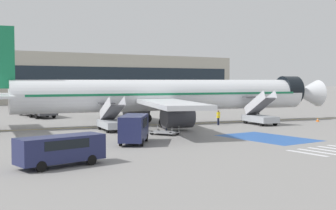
% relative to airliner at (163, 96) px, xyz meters
% --- Properties ---
extents(ground_plane, '(600.00, 600.00, 0.00)m').
position_rel_airliner_xyz_m(ground_plane, '(-1.27, 0.73, -3.41)').
color(ground_plane, gray).
extents(apron_leadline_yellow, '(77.84, 17.61, 0.01)m').
position_rel_airliner_xyz_m(apron_leadline_yellow, '(0.67, -0.15, -3.40)').
color(apron_leadline_yellow, gold).
rests_on(apron_leadline_yellow, ground_plane).
extents(apron_stand_patch_blue, '(5.39, 8.72, 0.01)m').
position_rel_airliner_xyz_m(apron_stand_patch_blue, '(0.67, -15.93, -3.40)').
color(apron_stand_patch_blue, '#2856A8').
rests_on(apron_stand_patch_blue, ground_plane).
extents(apron_walkway_bar_0, '(0.44, 3.60, 0.01)m').
position_rel_airliner_xyz_m(apron_walkway_bar_0, '(-3.53, -23.71, -3.40)').
color(apron_walkway_bar_0, silver).
rests_on(apron_walkway_bar_0, ground_plane).
extents(apron_walkway_bar_1, '(0.44, 3.60, 0.01)m').
position_rel_airliner_xyz_m(apron_walkway_bar_1, '(-2.33, -23.71, -3.40)').
color(apron_walkway_bar_1, silver).
rests_on(apron_walkway_bar_1, ground_plane).
extents(apron_walkway_bar_2, '(0.44, 3.60, 0.01)m').
position_rel_airliner_xyz_m(apron_walkway_bar_2, '(-1.13, -23.71, -3.40)').
color(apron_walkway_bar_2, silver).
rests_on(apron_walkway_bar_2, ground_plane).
extents(airliner, '(44.84, 32.29, 10.81)m').
position_rel_airliner_xyz_m(airliner, '(0.00, 0.00, 0.00)').
color(airliner, silver).
rests_on(airliner, ground_plane).
extents(boarding_stairs_forward, '(3.20, 5.52, 4.07)m').
position_rel_airliner_xyz_m(boarding_stairs_forward, '(9.30, -6.55, -2.41)').
color(boarding_stairs_forward, '#ADB2BA').
rests_on(boarding_stairs_forward, ground_plane).
extents(boarding_stairs_aft, '(3.20, 5.52, 3.64)m').
position_rel_airliner_xyz_m(boarding_stairs_aft, '(-8.13, -2.65, -2.46)').
color(boarding_stairs_aft, '#ADB2BA').
rests_on(boarding_stairs_aft, ground_plane).
extents(fuel_tanker, '(2.84, 10.58, 3.44)m').
position_rel_airliner_xyz_m(fuel_tanker, '(-8.36, 19.71, -1.67)').
color(fuel_tanker, '#38383D').
rests_on(fuel_tanker, ground_plane).
extents(service_van_0, '(5.54, 2.36, 1.87)m').
position_rel_airliner_xyz_m(service_van_0, '(-20.05, -18.54, -2.27)').
color(service_van_0, '#1E234C').
rests_on(service_van_0, ground_plane).
extents(service_van_1, '(4.48, 4.94, 2.35)m').
position_rel_airliner_xyz_m(service_van_1, '(-11.20, -12.28, -2.01)').
color(service_van_1, '#1E234C').
rests_on(service_van_1, ground_plane).
extents(baggage_cart, '(2.48, 2.99, 0.87)m').
position_rel_airliner_xyz_m(baggage_cart, '(-5.66, -8.63, -3.15)').
color(baggage_cart, gray).
rests_on(baggage_cart, ground_plane).
extents(ground_crew_0, '(0.39, 0.49, 1.68)m').
position_rel_airliner_xyz_m(ground_crew_0, '(-3.56, -5.87, -2.45)').
color(ground_crew_0, '#191E38').
rests_on(ground_crew_0, ground_plane).
extents(ground_crew_1, '(0.47, 0.32, 1.73)m').
position_rel_airliner_xyz_m(ground_crew_1, '(4.94, -4.18, -2.41)').
color(ground_crew_1, '#191E38').
rests_on(ground_crew_1, ground_plane).
extents(traffic_cone_0, '(0.42, 0.42, 0.46)m').
position_rel_airliner_xyz_m(traffic_cone_0, '(18.19, -7.89, -3.18)').
color(traffic_cone_0, orange).
rests_on(traffic_cone_0, ground_plane).
extents(terminal_building, '(99.12, 12.10, 11.44)m').
position_rel_airliner_xyz_m(terminal_building, '(9.70, 59.99, 2.31)').
color(terminal_building, '#B2AD9E').
rests_on(terminal_building, ground_plane).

